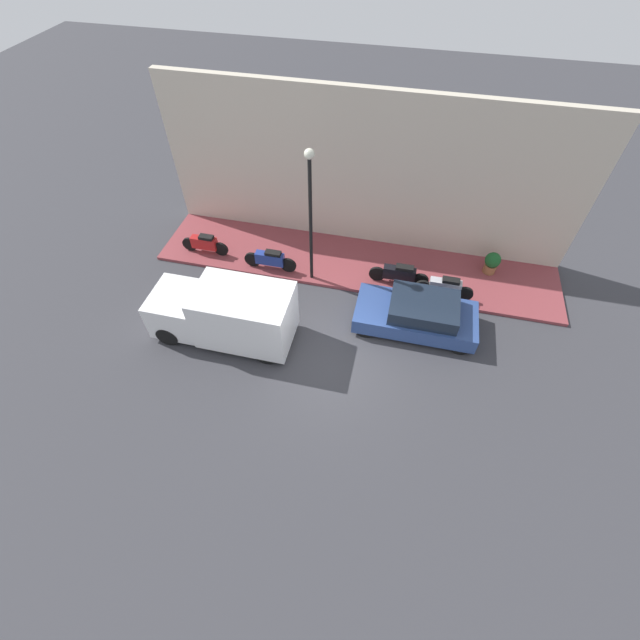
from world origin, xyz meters
TOP-DOWN VIEW (x-y plane):
  - ground_plane at (0.00, 0.00)m, footprint 60.00×60.00m
  - sidewalk at (4.69, 0.00)m, footprint 2.92×15.14m
  - building_facade at (6.31, 0.00)m, footprint 0.30×15.14m
  - parked_car at (2.11, -2.52)m, footprint 1.82×3.97m
  - delivery_van at (0.35, 3.47)m, footprint 1.83×4.55m
  - motorcycle_black at (3.93, -1.73)m, footprint 0.30×2.15m
  - motorcycle_red at (3.95, 5.78)m, footprint 0.30×1.87m
  - motorcycle_blue at (3.64, 3.03)m, footprint 0.30×2.00m
  - scooter_silver at (3.62, -3.36)m, footprint 0.30×2.02m
  - streetlamp at (3.53, 1.42)m, footprint 0.31×0.31m
  - potted_plant at (5.32, -4.99)m, footprint 0.57×0.57m

SIDE VIEW (x-z plane):
  - ground_plane at x=0.00m, z-range 0.00..0.00m
  - sidewalk at x=4.69m, z-range 0.00..0.13m
  - motorcycle_red at x=3.95m, z-range 0.15..0.98m
  - motorcycle_blue at x=3.64m, z-range 0.16..0.99m
  - motorcycle_black at x=3.93m, z-range 0.16..1.00m
  - scooter_silver at x=3.62m, z-range 0.16..1.01m
  - potted_plant at x=5.32m, z-range 0.16..1.02m
  - parked_car at x=2.11m, z-range -0.02..1.22m
  - delivery_van at x=0.35m, z-range 0.01..2.07m
  - building_facade at x=6.31m, z-range 0.00..5.87m
  - streetlamp at x=3.53m, z-range 0.77..5.77m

